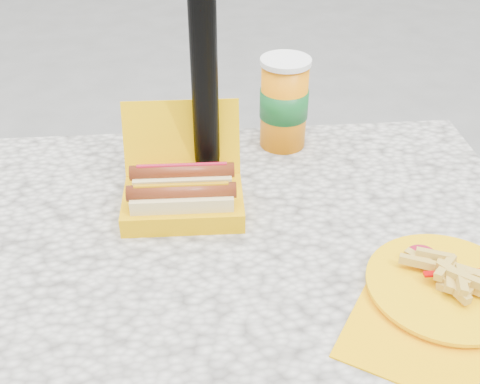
{
  "coord_description": "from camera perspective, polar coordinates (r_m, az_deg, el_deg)",
  "views": [
    {
      "loc": [
        -0.02,
        -0.86,
        1.44
      ],
      "look_at": [
        0.06,
        0.06,
        0.8
      ],
      "focal_mm": 45.0,
      "sensor_mm": 36.0,
      "label": 1
    }
  ],
  "objects": [
    {
      "name": "umbrella_pole",
      "position": [
        1.08,
        -3.59,
        16.19
      ],
      "size": [
        0.05,
        0.05,
        2.2
      ],
      "primitive_type": "cylinder",
      "color": "black",
      "rests_on": "ground"
    },
    {
      "name": "picnic_table",
      "position": [
        1.17,
        -2.51,
        -8.23
      ],
      "size": [
        1.2,
        0.8,
        0.75
      ],
      "color": "beige",
      "rests_on": "ground"
    },
    {
      "name": "hotdog_box",
      "position": [
        1.14,
        -5.44,
        -0.03
      ],
      "size": [
        0.23,
        0.2,
        0.18
      ],
      "rotation": [
        0.0,
        0.0,
        -0.02
      ],
      "color": "#FFB800",
      "rests_on": "picnic_table"
    },
    {
      "name": "soda_cup",
      "position": [
        1.33,
        4.19,
        8.43
      ],
      "size": [
        0.11,
        0.11,
        0.2
      ],
      "rotation": [
        0.0,
        0.0,
        0.03
      ],
      "color": "orange",
      "rests_on": "picnic_table"
    },
    {
      "name": "fries_plate",
      "position": [
        1.03,
        18.74,
        -8.58
      ],
      "size": [
        0.34,
        0.35,
        0.05
      ],
      "rotation": [
        0.0,
        0.0,
        -0.43
      ],
      "color": "#FFB000",
      "rests_on": "picnic_table"
    }
  ]
}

